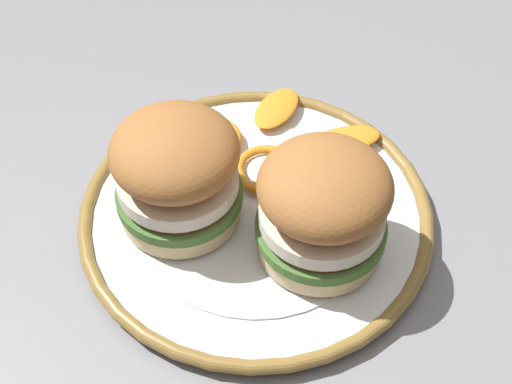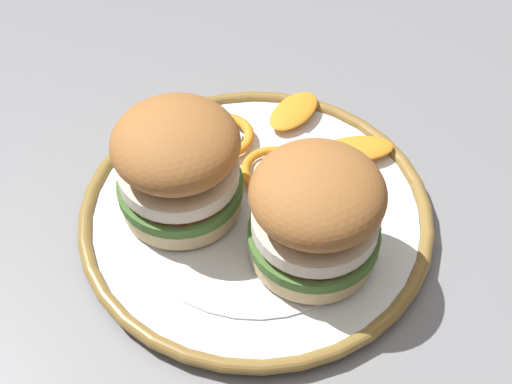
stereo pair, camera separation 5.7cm
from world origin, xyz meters
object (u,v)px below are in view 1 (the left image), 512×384
at_px(dinner_plate, 256,215).
at_px(sandwich_half_right, 176,174).
at_px(sandwich_half_left, 323,206).
at_px(dining_table, 244,289).

xyz_separation_m(dinner_plate, sandwich_half_right, (0.06, 0.02, 0.06)).
distance_m(sandwich_half_left, sandwich_half_right, 0.12).
relative_size(dinner_plate, sandwich_half_right, 2.57).
bearing_deg(dinner_plate, sandwich_half_left, 156.06).
relative_size(dinner_plate, sandwich_half_left, 2.78).
bearing_deg(dining_table, dinner_plate, -114.54).
bearing_deg(sandwich_half_left, dinner_plate, -23.94).
bearing_deg(sandwich_half_left, dining_table, -8.20).
distance_m(dining_table, dinner_plate, 0.09).
xyz_separation_m(dinner_plate, sandwich_half_left, (-0.06, 0.03, 0.06)).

